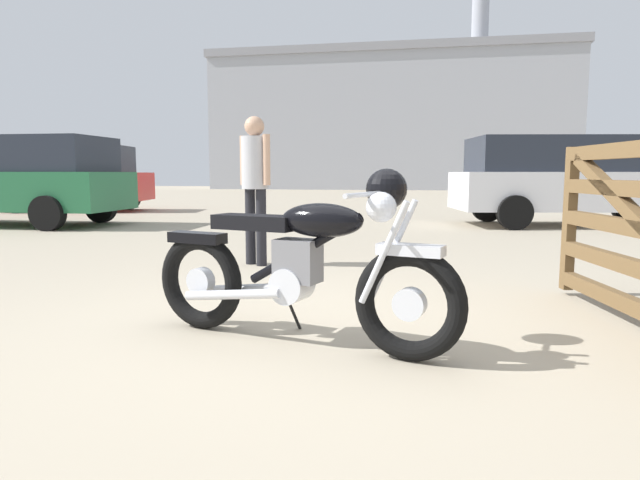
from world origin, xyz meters
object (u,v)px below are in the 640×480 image
at_px(bystander, 255,175).
at_px(red_hatchback_near, 10,178).
at_px(vintage_motorcycle, 305,264).
at_px(pale_sedan_back, 78,178).
at_px(blue_hatchback_right, 572,178).

height_order(bystander, red_hatchback_near, red_hatchback_near).
xyz_separation_m(vintage_motorcycle, bystander, (-1.11, 2.76, 0.53)).
relative_size(pale_sedan_back, blue_hatchback_right, 0.84).
height_order(bystander, blue_hatchback_right, blue_hatchback_right).
xyz_separation_m(vintage_motorcycle, pale_sedan_back, (-8.46, 10.63, 0.43)).
distance_m(vintage_motorcycle, pale_sedan_back, 13.59).
xyz_separation_m(vintage_motorcycle, blue_hatchback_right, (3.70, 8.40, 0.45)).
bearing_deg(bystander, vintage_motorcycle, 53.39).
xyz_separation_m(pale_sedan_back, blue_hatchback_right, (12.17, -2.23, 0.02)).
height_order(bystander, pale_sedan_back, pale_sedan_back).
bearing_deg(blue_hatchback_right, red_hatchback_near, -179.45).
distance_m(pale_sedan_back, red_hatchback_near, 4.22).
bearing_deg(pale_sedan_back, vintage_motorcycle, 118.58).
bearing_deg(pale_sedan_back, blue_hatchback_right, 159.67).
distance_m(vintage_motorcycle, bystander, 3.02).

